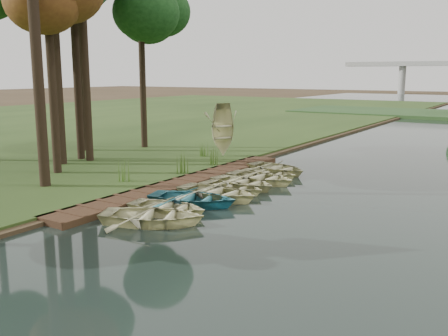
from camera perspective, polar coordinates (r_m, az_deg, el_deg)
The scene contains 17 objects.
ground at distance 23.30m, azimuth -1.25°, elevation -2.52°, with size 300.00×300.00×0.00m, color #3D2F1D.
boardwalk at distance 24.18m, azimuth -4.40°, elevation -1.70°, with size 1.60×16.00×0.30m, color #392416.
rowboat_0 at distance 17.97m, azimuth -8.18°, elevation -5.20°, with size 2.68×3.75×0.78m, color beige.
rowboat_1 at distance 19.26m, azimuth -6.47°, elevation -4.25°, with size 2.30×3.22×0.67m, color beige.
rowboat_2 at distance 20.34m, azimuth -3.60°, elevation -3.26°, with size 2.62×3.67×0.76m, color teal.
rowboat_3 at distance 21.32m, azimuth -0.78°, elevation -2.56°, with size 2.68×3.75×0.78m, color beige.
rowboat_4 at distance 22.54m, azimuth 0.91°, elevation -1.99°, with size 2.28×3.19×0.66m, color beige.
rowboat_5 at distance 23.36m, azimuth 2.18°, elevation -1.48°, with size 2.44×3.42×0.71m, color beige.
rowboat_6 at distance 24.51m, azimuth 4.19°, elevation -0.88°, with size 2.56×3.59×0.74m, color beige.
rowboat_7 at distance 25.77m, azimuth 5.09°, elevation -0.45°, with size 2.17×3.04×0.63m, color beige.
rowboat_8 at distance 27.00m, azimuth 6.02°, elevation 0.17°, with size 2.56×3.59×0.74m, color beige.
stored_rowboat at distance 31.05m, azimuth -0.19°, elevation 2.01°, with size 2.34×3.28×0.68m, color beige.
tree_6 at distance 35.35m, azimuth -9.52°, elevation 17.54°, with size 4.54×4.54×11.36m.
reeds_0 at distance 24.14m, azimuth -11.19°, elevation -0.29°, with size 0.60×0.60×1.03m, color #3F661E.
reeds_1 at distance 25.60m, azimuth -4.80°, elevation 0.63°, with size 0.60×0.60×1.14m, color #3F661E.
reeds_2 at distance 30.84m, azimuth -2.41°, elevation 2.12°, with size 0.60×0.60×0.87m, color #3F661E.
reeds_3 at distance 28.13m, azimuth -1.34°, elevation 1.42°, with size 0.60×0.60×0.99m, color #3F661E.
Camera 1 is at (12.66, -18.83, 5.32)m, focal length 40.00 mm.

